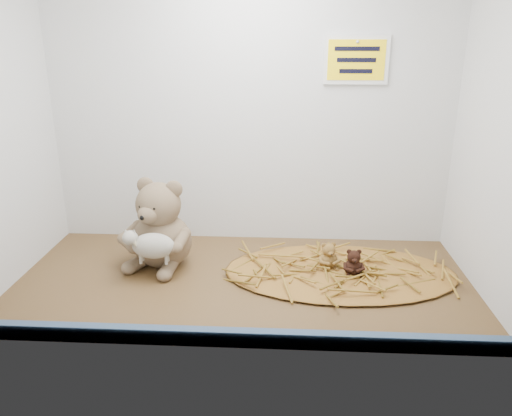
# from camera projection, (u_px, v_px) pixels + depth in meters

# --- Properties ---
(alcove_shell) EXTENTS (1.20, 0.60, 0.90)m
(alcove_shell) POSITION_uv_depth(u_px,v_px,m) (245.00, 105.00, 1.26)
(alcove_shell) COLOR #473118
(alcove_shell) RESTS_ON ground
(front_rail) EXTENTS (1.19, 0.02, 0.04)m
(front_rail) POSITION_uv_depth(u_px,v_px,m) (232.00, 337.00, 1.05)
(front_rail) COLOR #364D68
(front_rail) RESTS_ON shelf_floor
(straw_bed) EXTENTS (0.63, 0.36, 0.01)m
(straw_bed) POSITION_uv_depth(u_px,v_px,m) (340.00, 272.00, 1.36)
(straw_bed) COLOR brown
(straw_bed) RESTS_ON shelf_floor
(main_teddy) EXTENTS (0.26, 0.27, 0.25)m
(main_teddy) POSITION_uv_depth(u_px,v_px,m) (161.00, 223.00, 1.38)
(main_teddy) COLOR #856F52
(main_teddy) RESTS_ON shelf_floor
(toy_lamb) EXTENTS (0.15, 0.09, 0.10)m
(toy_lamb) POSITION_uv_depth(u_px,v_px,m) (153.00, 246.00, 1.30)
(toy_lamb) COLOR #BBB5A8
(toy_lamb) RESTS_ON main_teddy
(mini_teddy_tan) EXTENTS (0.07, 0.08, 0.07)m
(mini_teddy_tan) POSITION_uv_depth(u_px,v_px,m) (328.00, 254.00, 1.36)
(mini_teddy_tan) COLOR olive
(mini_teddy_tan) RESTS_ON straw_bed
(mini_teddy_brown) EXTENTS (0.06, 0.06, 0.07)m
(mini_teddy_brown) POSITION_uv_depth(u_px,v_px,m) (354.00, 261.00, 1.33)
(mini_teddy_brown) COLOR black
(mini_teddy_brown) RESTS_ON straw_bed
(wall_sign) EXTENTS (0.16, 0.01, 0.11)m
(wall_sign) POSITION_uv_depth(u_px,v_px,m) (356.00, 60.00, 1.40)
(wall_sign) COLOR yellow
(wall_sign) RESTS_ON back_wall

